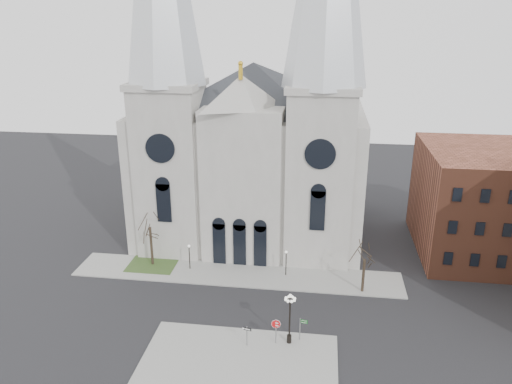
# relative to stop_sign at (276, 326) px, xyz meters

# --- Properties ---
(ground) EXTENTS (160.00, 160.00, 0.00)m
(ground) POSITION_rel_stop_sign_xyz_m (-6.11, 1.94, -2.03)
(ground) COLOR black
(ground) RESTS_ON ground
(sidewalk_near) EXTENTS (18.00, 10.00, 0.14)m
(sidewalk_near) POSITION_rel_stop_sign_xyz_m (-3.11, -3.06, -1.96)
(sidewalk_near) COLOR gray
(sidewalk_near) RESTS_ON ground
(sidewalk_far) EXTENTS (40.00, 6.00, 0.14)m
(sidewalk_far) POSITION_rel_stop_sign_xyz_m (-6.11, 12.94, -1.96)
(sidewalk_far) COLOR gray
(sidewalk_far) RESTS_ON ground
(grass_patch) EXTENTS (6.00, 5.00, 0.18)m
(grass_patch) POSITION_rel_stop_sign_xyz_m (-17.11, 13.94, -1.94)
(grass_patch) COLOR #2C481E
(grass_patch) RESTS_ON ground
(cathedral) EXTENTS (33.00, 26.66, 54.00)m
(cathedral) POSITION_rel_stop_sign_xyz_m (-6.11, 24.80, 16.45)
(cathedral) COLOR #A39F98
(cathedral) RESTS_ON ground
(bg_building_brick) EXTENTS (14.00, 18.00, 14.00)m
(bg_building_brick) POSITION_rel_stop_sign_xyz_m (23.89, 23.94, 4.97)
(bg_building_brick) COLOR brown
(bg_building_brick) RESTS_ON ground
(tree_left) EXTENTS (3.20, 3.20, 7.50)m
(tree_left) POSITION_rel_stop_sign_xyz_m (-17.11, 13.94, 3.56)
(tree_left) COLOR black
(tree_left) RESTS_ON ground
(tree_right) EXTENTS (3.20, 3.20, 6.00)m
(tree_right) POSITION_rel_stop_sign_xyz_m (8.89, 10.94, 2.44)
(tree_right) COLOR black
(tree_right) RESTS_ON ground
(ped_lamp_left) EXTENTS (0.32, 0.32, 3.26)m
(ped_lamp_left) POSITION_rel_stop_sign_xyz_m (-12.11, 13.44, 0.30)
(ped_lamp_left) COLOR black
(ped_lamp_left) RESTS_ON sidewalk_far
(ped_lamp_right) EXTENTS (0.32, 0.32, 3.26)m
(ped_lamp_right) POSITION_rel_stop_sign_xyz_m (-0.11, 13.44, 0.30)
(ped_lamp_right) COLOR black
(ped_lamp_right) RESTS_ON sidewalk_far
(stop_sign) EXTENTS (0.92, 0.31, 2.66)m
(stop_sign) POSITION_rel_stop_sign_xyz_m (0.00, 0.00, 0.00)
(stop_sign) COLOR slate
(stop_sign) RESTS_ON sidewalk_near
(globe_lamp) EXTENTS (1.52, 1.52, 5.36)m
(globe_lamp) POSITION_rel_stop_sign_xyz_m (1.26, 0.28, 1.48)
(globe_lamp) COLOR black
(globe_lamp) RESTS_ON sidewalk_near
(one_way_sign) EXTENTS (0.90, 0.23, 2.09)m
(one_way_sign) POSITION_rel_stop_sign_xyz_m (-2.72, -0.69, -0.46)
(one_way_sign) COLOR slate
(one_way_sign) RESTS_ON sidewalk_near
(street_name_sign) EXTENTS (0.78, 0.18, 2.45)m
(street_name_sign) POSITION_rel_stop_sign_xyz_m (2.33, 0.81, -0.45)
(street_name_sign) COLOR slate
(street_name_sign) RESTS_ON sidewalk_near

